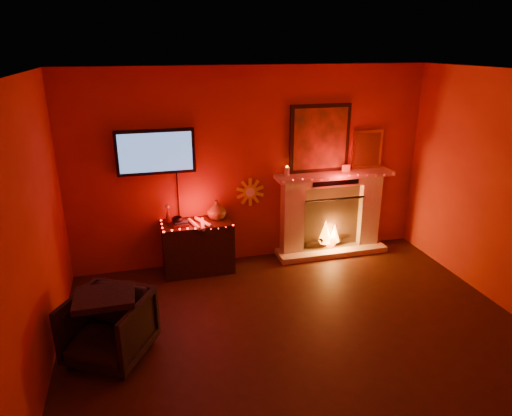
{
  "coord_description": "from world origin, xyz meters",
  "views": [
    {
      "loc": [
        -1.54,
        -3.39,
        2.95
      ],
      "look_at": [
        -0.18,
        1.7,
        1.05
      ],
      "focal_mm": 32.0,
      "sensor_mm": 36.0,
      "label": 1
    }
  ],
  "objects_px": {
    "sunburst_clock": "(250,192)",
    "console_table": "(199,244)",
    "tv": "(156,152)",
    "armchair": "(109,327)",
    "fireplace": "(331,205)"
  },
  "relations": [
    {
      "from": "sunburst_clock",
      "to": "console_table",
      "type": "height_order",
      "value": "sunburst_clock"
    },
    {
      "from": "tv",
      "to": "armchair",
      "type": "height_order",
      "value": "tv"
    },
    {
      "from": "fireplace",
      "to": "sunburst_clock",
      "type": "xyz_separation_m",
      "value": [
        -1.19,
        0.09,
        0.28
      ]
    },
    {
      "from": "console_table",
      "to": "armchair",
      "type": "height_order",
      "value": "console_table"
    },
    {
      "from": "tv",
      "to": "armchair",
      "type": "xyz_separation_m",
      "value": [
        -0.65,
        -1.81,
        -1.31
      ]
    },
    {
      "from": "console_table",
      "to": "fireplace",
      "type": "bearing_deg",
      "value": 3.68
    },
    {
      "from": "sunburst_clock",
      "to": "armchair",
      "type": "relative_size",
      "value": 0.54
    },
    {
      "from": "fireplace",
      "to": "sunburst_clock",
      "type": "bearing_deg",
      "value": 175.63
    },
    {
      "from": "sunburst_clock",
      "to": "fireplace",
      "type": "bearing_deg",
      "value": -4.37
    },
    {
      "from": "armchair",
      "to": "fireplace",
      "type": "bearing_deg",
      "value": 59.67
    },
    {
      "from": "fireplace",
      "to": "tv",
      "type": "bearing_deg",
      "value": 178.5
    },
    {
      "from": "fireplace",
      "to": "armchair",
      "type": "relative_size",
      "value": 2.95
    },
    {
      "from": "fireplace",
      "to": "console_table",
      "type": "bearing_deg",
      "value": -176.32
    },
    {
      "from": "tv",
      "to": "console_table",
      "type": "relative_size",
      "value": 1.27
    },
    {
      "from": "fireplace",
      "to": "sunburst_clock",
      "type": "height_order",
      "value": "fireplace"
    }
  ]
}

